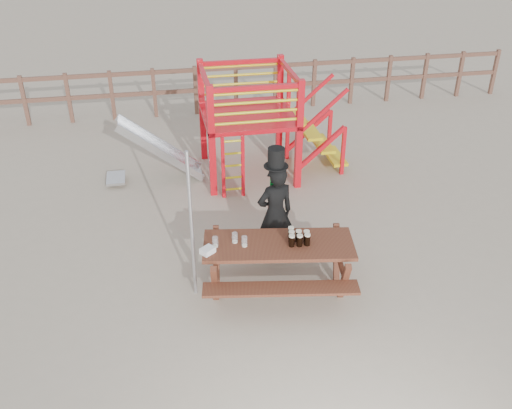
{
  "coord_description": "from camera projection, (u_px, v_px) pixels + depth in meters",
  "views": [
    {
      "loc": [
        -1.58,
        -6.49,
        5.17
      ],
      "look_at": [
        -0.18,
        0.8,
        0.86
      ],
      "focal_mm": 40.0,
      "sensor_mm": 36.0,
      "label": 1
    }
  ],
  "objects": [
    {
      "name": "parasol_base",
      "position": [
        334.0,
        246.0,
        9.03
      ],
      "size": [
        0.55,
        0.55,
        0.23
      ],
      "color": "#37373C",
      "rests_on": "ground"
    },
    {
      "name": "man_with_hat",
      "position": [
        275.0,
        211.0,
        8.47
      ],
      "size": [
        0.64,
        0.49,
        1.86
      ],
      "rotation": [
        0.0,
        0.0,
        3.36
      ],
      "color": "black",
      "rests_on": "ground"
    },
    {
      "name": "playground_fort",
      "position": [
        244.0,
        122.0,
        10.89
      ],
      "size": [
        4.71,
        1.84,
        2.1
      ],
      "color": "red",
      "rests_on": "ground"
    },
    {
      "name": "back_fence",
      "position": [
        216.0,
        84.0,
        13.94
      ],
      "size": [
        15.09,
        0.09,
        1.2
      ],
      "color": "brown",
      "rests_on": "ground"
    },
    {
      "name": "paper_bag",
      "position": [
        208.0,
        251.0,
        7.58
      ],
      "size": [
        0.23,
        0.22,
        0.08
      ],
      "primitive_type": "cube",
      "rotation": [
        0.0,
        0.0,
        0.65
      ],
      "color": "white",
      "rests_on": "picnic_table"
    },
    {
      "name": "stout_pints",
      "position": [
        298.0,
        237.0,
        7.77
      ],
      "size": [
        0.31,
        0.3,
        0.17
      ],
      "color": "black",
      "rests_on": "picnic_table"
    },
    {
      "name": "empty_glasses",
      "position": [
        232.0,
        241.0,
        7.73
      ],
      "size": [
        0.47,
        0.19,
        0.15
      ],
      "color": "silver",
      "rests_on": "picnic_table"
    },
    {
      "name": "picnic_table",
      "position": [
        278.0,
        261.0,
        7.94
      ],
      "size": [
        2.26,
        1.73,
        0.8
      ],
      "rotation": [
        0.0,
        0.0,
        -0.16
      ],
      "color": "brown",
      "rests_on": "ground"
    },
    {
      "name": "metal_pole",
      "position": [
        192.0,
        227.0,
        7.57
      ],
      "size": [
        0.05,
        0.05,
        2.22
      ],
      "primitive_type": "cylinder",
      "color": "#B2B2B7",
      "rests_on": "ground"
    },
    {
      "name": "ground",
      "position": [
        278.0,
        281.0,
        8.36
      ],
      "size": [
        60.0,
        60.0,
        0.0
      ],
      "primitive_type": "plane",
      "color": "tan",
      "rests_on": "ground"
    }
  ]
}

